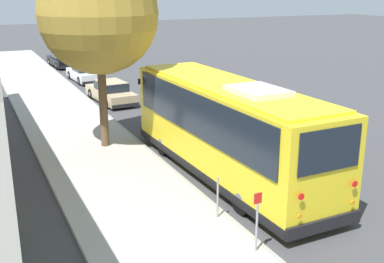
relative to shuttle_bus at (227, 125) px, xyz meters
name	(u,v)px	position (x,y,z in m)	size (l,w,h in m)	color
ground_plane	(243,184)	(-0.98, -0.14, -1.91)	(160.00, 160.00, 0.00)	#3D3D3F
sidewalk_slab	(133,203)	(-0.98, 3.84, -1.83)	(80.00, 4.21, 0.15)	#A3A099
curb_strip	(196,191)	(-0.98, 1.66, -1.83)	(80.00, 0.14, 0.15)	gray
shuttle_bus	(227,125)	(0.00, 0.00, 0.00)	(10.58, 3.00, 3.55)	yellow
parked_sedan_tan	(111,92)	(12.97, 0.50, -1.32)	(4.73, 1.99, 1.26)	tan
parked_sedan_white	(85,73)	(20.15, 0.32, -1.33)	(4.27, 1.97, 1.26)	silver
parked_sedan_black	(63,60)	(27.36, 0.56, -1.32)	(4.26, 2.03, 1.27)	black
street_tree	(97,5)	(4.89, 3.13, 3.96)	(4.72, 4.72, 8.47)	brown
sign_post_near	(257,222)	(-5.11, 1.97, -0.94)	(0.06, 0.22, 1.59)	gray
sign_post_far	(218,197)	(-3.05, 1.97, -1.14)	(0.06, 0.06, 1.23)	gray
lane_stripe_mid	(321,172)	(-1.24, -3.32, -1.90)	(2.40, 0.14, 0.01)	silver
lane_stripe_ahead	(238,130)	(4.76, -3.32, -1.90)	(2.40, 0.14, 0.01)	silver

